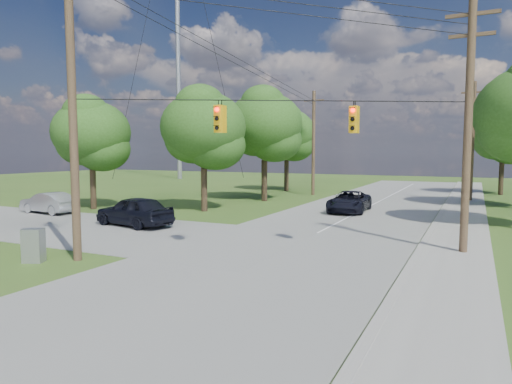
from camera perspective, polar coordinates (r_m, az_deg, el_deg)
The scene contains 19 objects.
ground at distance 15.95m, azimuth -10.96°, elevation -10.36°, with size 140.00×140.00×0.00m, color #365B1E.
main_road at distance 19.22m, azimuth 2.98°, elevation -7.57°, with size 10.00×100.00×0.03m, color gray.
sidewalk_east at distance 17.79m, azimuth 23.55°, elevation -8.88°, with size 2.60×100.00×0.12m, color #A29F97.
pole_sw at distance 18.89m, azimuth -22.00°, elevation 10.81°, with size 2.00×0.32×12.00m.
pole_ne at distance 20.33m, azimuth 25.01°, elevation 8.12°, with size 2.00×0.32×10.50m.
pole_north_e at distance 42.30m, azimuth 25.44°, elevation 5.82°, with size 2.00×0.32×10.00m.
pole_north_w at distance 44.64m, azimuth 7.20°, elevation 6.21°, with size 2.00×0.32×10.00m.
power_lines at distance 25.54m, azimuth 7.93°, elevation 16.17°, with size 13.93×29.62×4.93m.
traffic_signals at distance 18.06m, azimuth 3.99°, elevation 9.11°, with size 4.91×3.27×1.05m.
radio_mast at distance 73.71m, azimuth -9.77°, elevation 19.37°, with size 0.70×0.70×45.00m, color #999B9E.
tree_w_near at distance 32.33m, azimuth -6.58°, elevation 8.07°, with size 6.00×6.00×8.40m.
tree_w_mid at distance 38.92m, azimuth 1.06°, elevation 8.56°, with size 6.40×6.40×9.22m.
tree_w_far at distance 48.87m, azimuth 3.86°, elevation 7.45°, with size 6.00×6.00×8.73m.
tree_e_far at distance 50.37m, azimuth 28.51°, elevation 6.41°, with size 5.80×5.80×8.32m.
tree_cross_n at distance 35.41m, azimuth -19.89°, elevation 7.00°, with size 5.60×5.60×7.91m.
car_cross_dark at distance 26.62m, azimuth -14.99°, elevation -2.29°, with size 2.01×5.00×1.70m, color black.
car_cross_silver at distance 34.08m, azimuth -24.53°, elevation -1.23°, with size 1.51×4.34×1.43m, color #A8A9AF.
car_main_north at distance 32.35m, azimuth 11.59°, elevation -1.18°, with size 2.39×5.19×1.44m, color black.
control_cabinet at distance 19.45m, azimuth -26.06°, elevation -6.03°, with size 0.72×0.52×1.30m, color #999B9E.
Camera 1 is at (9.25, -12.29, 4.23)m, focal length 32.00 mm.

